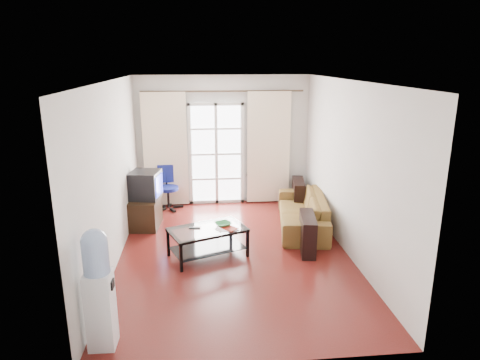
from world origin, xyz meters
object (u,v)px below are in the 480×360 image
object	(u,v)px
sofa	(302,211)
task_chair	(168,196)
water_cooler	(99,287)
coffee_table	(208,238)
crt_tv	(144,185)
tv_stand	(146,213)

from	to	relation	value
sofa	task_chair	xyz separation A→B (m)	(-2.53, 1.26, -0.04)
water_cooler	coffee_table	bearing A→B (deg)	62.01
crt_tv	sofa	bearing A→B (deg)	3.50
sofa	coffee_table	xyz separation A→B (m)	(-1.77, -1.09, 0.00)
coffee_table	sofa	bearing A→B (deg)	31.55
task_chair	water_cooler	size ratio (longest dim) A/B	0.66
tv_stand	water_cooler	size ratio (longest dim) A/B	0.54
water_cooler	sofa	bearing A→B (deg)	48.63
coffee_table	water_cooler	xyz separation A→B (m)	(-1.18, -2.08, 0.41)
crt_tv	coffee_table	bearing A→B (deg)	-41.90
coffee_table	task_chair	bearing A→B (deg)	107.90
crt_tv	water_cooler	distance (m)	3.52
tv_stand	task_chair	size ratio (longest dim) A/B	0.82
sofa	coffee_table	bearing A→B (deg)	-49.41
water_cooler	task_chair	bearing A→B (deg)	86.15
sofa	water_cooler	xyz separation A→B (m)	(-2.95, -3.17, 0.41)
coffee_table	tv_stand	xyz separation A→B (m)	(-1.11, 1.37, -0.03)
tv_stand	task_chair	world-z (taller)	task_chair
coffee_table	task_chair	world-z (taller)	task_chair
tv_stand	crt_tv	bearing A→B (deg)	96.37
sofa	coffee_table	distance (m)	2.08
task_chair	water_cooler	world-z (taller)	water_cooler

